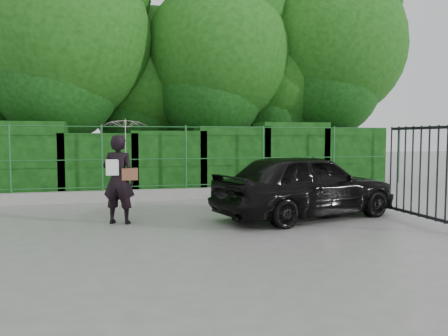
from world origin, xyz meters
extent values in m
plane|color=gray|center=(0.00, 0.00, 0.00)|extent=(80.00, 80.00, 0.00)
cube|color=#9E9E99|center=(0.00, 4.50, 0.15)|extent=(14.00, 0.25, 0.30)
cylinder|color=#1D5826|center=(-4.20, 4.50, 1.20)|extent=(0.06, 0.06, 1.80)
cylinder|color=#1D5826|center=(-1.90, 4.50, 1.20)|extent=(0.06, 0.06, 1.80)
cylinder|color=#1D5826|center=(0.40, 4.50, 1.20)|extent=(0.06, 0.06, 1.80)
cylinder|color=#1D5826|center=(2.70, 4.50, 1.20)|extent=(0.06, 0.06, 1.80)
cylinder|color=#1D5826|center=(5.00, 4.50, 1.20)|extent=(0.06, 0.06, 1.80)
cylinder|color=#1D5826|center=(7.30, 4.50, 1.20)|extent=(0.06, 0.06, 1.80)
cylinder|color=#1D5826|center=(0.00, 4.50, 0.40)|extent=(13.60, 0.03, 0.03)
cylinder|color=#1D5826|center=(0.00, 4.50, 1.15)|extent=(13.60, 0.03, 0.03)
cylinder|color=#1D5826|center=(0.00, 4.50, 2.05)|extent=(13.60, 0.03, 0.03)
cube|color=black|center=(-4.00, 5.50, 1.10)|extent=(2.20, 1.20, 2.20)
cube|color=black|center=(-2.00, 5.50, 0.94)|extent=(2.20, 1.20, 1.88)
cube|color=black|center=(0.00, 5.50, 0.98)|extent=(2.20, 1.20, 1.95)
cube|color=black|center=(2.00, 5.50, 1.05)|extent=(2.20, 1.20, 2.09)
cube|color=black|center=(4.00, 5.50, 1.12)|extent=(2.20, 1.20, 2.23)
cube|color=black|center=(6.00, 5.50, 1.04)|extent=(2.20, 1.20, 2.07)
cylinder|color=black|center=(-3.00, 7.20, 2.25)|extent=(0.36, 0.36, 4.50)
sphere|color=#14470F|center=(-3.00, 7.20, 4.95)|extent=(5.40, 5.40, 5.40)
cylinder|color=black|center=(-0.50, 8.50, 1.62)|extent=(0.36, 0.36, 3.25)
sphere|color=#14470F|center=(-0.50, 8.50, 3.58)|extent=(3.90, 3.90, 3.90)
cylinder|color=black|center=(2.00, 7.50, 2.12)|extent=(0.36, 0.36, 4.25)
sphere|color=#14470F|center=(2.00, 7.50, 4.68)|extent=(5.10, 5.10, 5.10)
cylinder|color=black|center=(4.50, 8.20, 1.75)|extent=(0.36, 0.36, 3.50)
sphere|color=#14470F|center=(4.50, 8.20, 3.85)|extent=(4.20, 4.20, 4.20)
cylinder|color=black|center=(6.50, 7.80, 2.38)|extent=(0.36, 0.36, 4.75)
sphere|color=#14470F|center=(6.50, 7.80, 5.23)|extent=(5.70, 5.70, 5.70)
cube|color=black|center=(4.60, -0.05, 0.15)|extent=(0.05, 2.00, 0.06)
cube|color=black|center=(4.60, -0.05, 1.95)|extent=(0.05, 2.00, 0.06)
cylinder|color=black|center=(4.60, -0.75, 1.05)|extent=(0.04, 0.04, 1.90)
cylinder|color=black|center=(4.60, -0.50, 1.05)|extent=(0.04, 0.04, 1.90)
cylinder|color=black|center=(4.60, -0.25, 1.05)|extent=(0.04, 0.04, 1.90)
cylinder|color=black|center=(4.60, 0.00, 1.05)|extent=(0.04, 0.04, 1.90)
cylinder|color=black|center=(4.60, 0.25, 1.05)|extent=(0.04, 0.04, 1.90)
cylinder|color=black|center=(4.60, 0.50, 1.05)|extent=(0.04, 0.04, 1.90)
cylinder|color=black|center=(4.60, 0.75, 1.05)|extent=(0.04, 0.04, 1.90)
cylinder|color=black|center=(4.60, 1.00, 1.05)|extent=(0.04, 0.04, 1.90)
imported|color=black|center=(-1.47, 1.30, 0.91)|extent=(0.77, 0.64, 1.82)
imported|color=white|center=(-1.32, 1.35, 1.74)|extent=(0.91, 0.92, 0.83)
cube|color=brown|center=(-1.25, 1.22, 1.01)|extent=(0.32, 0.15, 0.24)
cube|color=white|center=(-1.59, 1.18, 1.16)|extent=(0.25, 0.02, 0.32)
imported|color=black|center=(2.52, 1.03, 0.72)|extent=(4.51, 2.78, 1.43)
camera|label=1|loc=(-1.47, -7.78, 1.75)|focal=35.00mm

